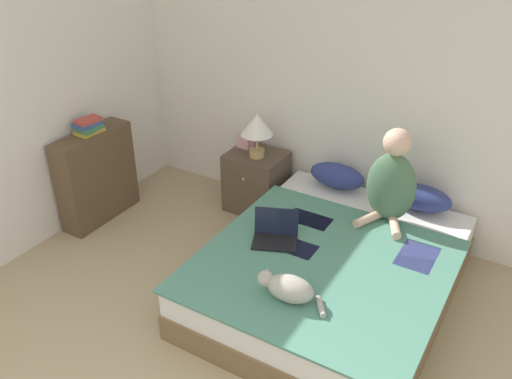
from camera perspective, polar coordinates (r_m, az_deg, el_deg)
wall_back at (r=4.66m, az=12.41°, el=10.04°), size 5.61×0.05×2.55m
wall_side at (r=4.64m, az=-24.92°, el=7.89°), size 0.05×4.56×2.55m
bed at (r=4.18m, az=7.96°, el=-8.74°), size 1.70×2.09×0.43m
pillow_near at (r=4.82m, az=8.53°, el=1.45°), size 0.50×0.24×0.21m
pillow_far at (r=4.64m, az=16.95°, el=-0.82°), size 0.50×0.24×0.21m
person_sitting at (r=4.32m, az=14.07°, el=0.79°), size 0.39×0.38×0.78m
cat_tabby at (r=3.53m, az=3.38°, el=-10.29°), size 0.50×0.21×0.18m
laptop_open at (r=4.08m, az=2.04°, el=-4.81°), size 0.41×0.37×0.22m
nightstand at (r=5.18m, az=0.03°, el=0.87°), size 0.52×0.46×0.58m
table_lamp at (r=4.88m, az=0.10°, el=6.64°), size 0.30×0.30×0.41m
tissue_box at (r=5.17m, az=-1.11°, el=5.12°), size 0.12×0.12×0.14m
bookshelf at (r=5.19m, az=-16.43°, el=1.36°), size 0.24×0.78×0.86m
book_stack_top at (r=4.99m, az=-17.22°, el=6.39°), size 0.19×0.25×0.14m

